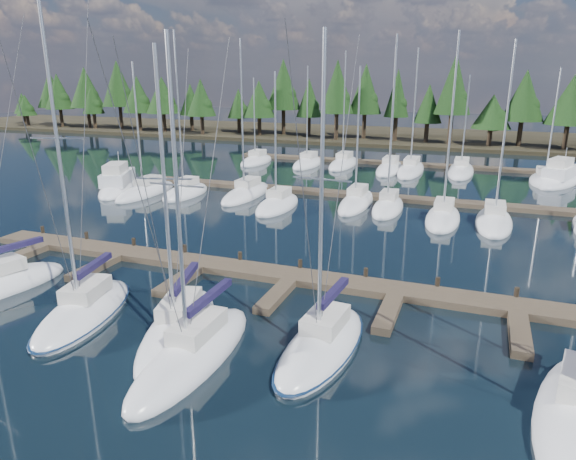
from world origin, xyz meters
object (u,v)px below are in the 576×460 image
at_px(front_sailboat_1, 84,311).
at_px(front_sailboat_2, 178,329).
at_px(motor_yacht_left, 118,186).
at_px(front_sailboat_4, 322,345).
at_px(front_sailboat_3, 194,353).
at_px(main_dock, 291,280).
at_px(motor_yacht_right, 559,179).

height_order(front_sailboat_1, front_sailboat_2, front_sailboat_1).
bearing_deg(motor_yacht_left, front_sailboat_4, -38.85).
bearing_deg(front_sailboat_3, front_sailboat_4, 27.52).
height_order(main_dock, front_sailboat_3, front_sailboat_3).
xyz_separation_m(main_dock, motor_yacht_right, (17.91, 36.52, 0.31)).
bearing_deg(front_sailboat_1, front_sailboat_3, -12.34).
relative_size(main_dock, front_sailboat_3, 3.18).
bearing_deg(front_sailboat_4, main_dock, 120.49).
distance_m(main_dock, front_sailboat_4, 7.64).
xyz_separation_m(front_sailboat_4, motor_yacht_right, (14.03, 43.11, 0.23)).
relative_size(front_sailboat_2, front_sailboat_3, 0.98).
height_order(front_sailboat_2, front_sailboat_3, front_sailboat_3).
relative_size(main_dock, front_sailboat_1, 2.73).
bearing_deg(motor_yacht_left, front_sailboat_3, -47.01).
xyz_separation_m(front_sailboat_1, front_sailboat_2, (5.35, 0.05, -0.01)).
xyz_separation_m(front_sailboat_1, front_sailboat_3, (7.12, -1.56, -0.01)).
relative_size(front_sailboat_1, front_sailboat_4, 1.15).
height_order(front_sailboat_1, motor_yacht_right, front_sailboat_1).
bearing_deg(motor_yacht_right, front_sailboat_3, -112.50).
distance_m(front_sailboat_1, motor_yacht_right, 51.20).
xyz_separation_m(front_sailboat_2, motor_yacht_right, (20.67, 44.04, 0.23)).
relative_size(motor_yacht_left, motor_yacht_right, 1.00).
xyz_separation_m(front_sailboat_2, motor_yacht_left, (-22.44, 24.36, 0.23)).
xyz_separation_m(front_sailboat_1, motor_yacht_left, (-17.08, 24.41, 0.21)).
relative_size(main_dock, front_sailboat_2, 3.25).
height_order(front_sailboat_3, front_sailboat_4, front_sailboat_4).
height_order(front_sailboat_4, motor_yacht_right, front_sailboat_4).
bearing_deg(motor_yacht_left, motor_yacht_right, 24.54).
bearing_deg(front_sailboat_3, front_sailboat_2, 137.71).
xyz_separation_m(motor_yacht_left, motor_yacht_right, (43.11, 19.68, -0.00)).
relative_size(front_sailboat_1, front_sailboat_2, 1.19).
bearing_deg(front_sailboat_1, motor_yacht_left, 124.99).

